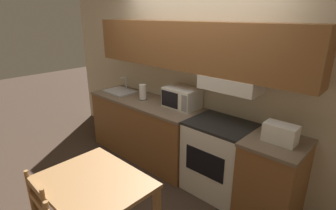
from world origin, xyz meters
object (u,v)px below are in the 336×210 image
object	(u,v)px
dining_table	(94,192)
sink_basin	(120,91)
toaster	(280,133)
stove_range	(218,157)
paper_towel_roll	(143,92)
microwave	(182,98)

from	to	relation	value
dining_table	sink_basin	bearing A→B (deg)	136.58
toaster	sink_basin	bearing A→B (deg)	179.92
stove_range	dining_table	bearing A→B (deg)	-101.79
stove_range	dining_table	xyz separation A→B (m)	(-0.32, -1.52, 0.19)
stove_range	toaster	bearing A→B (deg)	-1.40
stove_range	paper_towel_roll	size ratio (longest dim) A/B	4.02
microwave	paper_towel_roll	xyz separation A→B (m)	(-0.65, -0.13, -0.02)
stove_range	dining_table	world-z (taller)	stove_range
stove_range	paper_towel_roll	distance (m)	1.46
microwave	paper_towel_roll	distance (m)	0.66
sink_basin	stove_range	bearing A→B (deg)	0.40
microwave	sink_basin	bearing A→B (deg)	-173.99
toaster	dining_table	xyz separation A→B (m)	(-1.00, -1.51, -0.37)
microwave	toaster	distance (m)	1.39
microwave	sink_basin	world-z (taller)	microwave
stove_range	paper_towel_roll	xyz separation A→B (m)	(-1.34, -0.02, 0.57)
paper_towel_roll	microwave	bearing A→B (deg)	11.38
toaster	paper_towel_roll	xyz separation A→B (m)	(-2.03, 0.00, 0.02)
paper_towel_roll	dining_table	size ratio (longest dim) A/B	0.24
microwave	toaster	size ratio (longest dim) A/B	1.42
microwave	dining_table	distance (m)	1.73
dining_table	stove_range	bearing A→B (deg)	78.21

